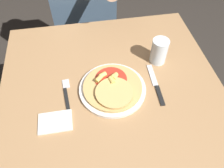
{
  "coord_description": "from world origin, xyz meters",
  "views": [
    {
      "loc": [
        -0.09,
        -0.56,
        1.46
      ],
      "look_at": [
        -0.0,
        -0.03,
        0.77
      ],
      "focal_mm": 35.0,
      "sensor_mm": 36.0,
      "label": 1
    }
  ],
  "objects_px": {
    "plate": "(112,89)",
    "knife": "(156,85)",
    "drinking_glass": "(159,51)",
    "fork": "(67,94)",
    "dining_table": "(111,100)",
    "pizza": "(112,87)"
  },
  "relations": [
    {
      "from": "dining_table",
      "to": "fork",
      "type": "relative_size",
      "value": 5.27
    },
    {
      "from": "dining_table",
      "to": "plate",
      "type": "distance_m",
      "value": 0.13
    },
    {
      "from": "pizza",
      "to": "fork",
      "type": "distance_m",
      "value": 0.19
    },
    {
      "from": "pizza",
      "to": "drinking_glass",
      "type": "xyz_separation_m",
      "value": [
        0.24,
        0.14,
        0.03
      ]
    },
    {
      "from": "knife",
      "to": "drinking_glass",
      "type": "distance_m",
      "value": 0.16
    },
    {
      "from": "plate",
      "to": "drinking_glass",
      "type": "relative_size",
      "value": 2.35
    },
    {
      "from": "fork",
      "to": "dining_table",
      "type": "bearing_deg",
      "value": 5.3
    },
    {
      "from": "drinking_glass",
      "to": "pizza",
      "type": "bearing_deg",
      "value": -149.78
    },
    {
      "from": "pizza",
      "to": "plate",
      "type": "bearing_deg",
      "value": 82.71
    },
    {
      "from": "pizza",
      "to": "knife",
      "type": "height_order",
      "value": "pizza"
    },
    {
      "from": "dining_table",
      "to": "pizza",
      "type": "xyz_separation_m",
      "value": [
        -0.0,
        -0.03,
        0.14
      ]
    },
    {
      "from": "plate",
      "to": "knife",
      "type": "relative_size",
      "value": 1.25
    },
    {
      "from": "plate",
      "to": "fork",
      "type": "relative_size",
      "value": 1.56
    },
    {
      "from": "pizza",
      "to": "fork",
      "type": "xyz_separation_m",
      "value": [
        -0.19,
        0.02,
        -0.02
      ]
    },
    {
      "from": "knife",
      "to": "drinking_glass",
      "type": "height_order",
      "value": "drinking_glass"
    },
    {
      "from": "fork",
      "to": "knife",
      "type": "height_order",
      "value": "same"
    },
    {
      "from": "fork",
      "to": "knife",
      "type": "distance_m",
      "value": 0.38
    },
    {
      "from": "plate",
      "to": "pizza",
      "type": "height_order",
      "value": "pizza"
    },
    {
      "from": "plate",
      "to": "drinking_glass",
      "type": "height_order",
      "value": "drinking_glass"
    },
    {
      "from": "pizza",
      "to": "drinking_glass",
      "type": "bearing_deg",
      "value": 30.22
    },
    {
      "from": "dining_table",
      "to": "pizza",
      "type": "height_order",
      "value": "pizza"
    },
    {
      "from": "dining_table",
      "to": "fork",
      "type": "height_order",
      "value": "fork"
    }
  ]
}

